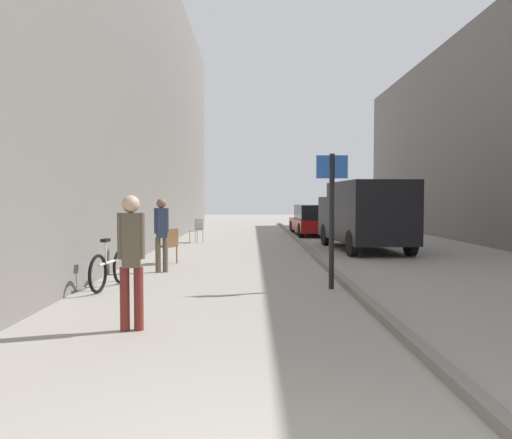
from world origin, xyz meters
name	(u,v)px	position (x,y,z in m)	size (l,w,h in m)	color
ground_plane	(262,258)	(0.00, 12.00, 0.00)	(80.00, 80.00, 0.00)	gray
building_facade_left	(89,65)	(-4.96, 12.00, 5.56)	(2.72, 40.00, 11.12)	slate
kerb_strip	(316,256)	(1.58, 12.00, 0.06)	(0.16, 40.00, 0.12)	slate
pedestrian_main_foreground	(161,230)	(-2.44, 9.32, 1.01)	(0.33, 0.26, 1.75)	brown
pedestrian_mid_block	(131,253)	(-1.89, 4.18, 1.03)	(0.35, 0.24, 1.79)	maroon
delivery_van	(364,214)	(3.51, 14.31, 1.24)	(2.38, 5.32, 2.30)	black
parked_car	(313,220)	(2.64, 21.25, 0.71)	(2.01, 4.28, 1.45)	maroon
street_sign_post	(332,209)	(1.23, 7.16, 1.55)	(0.60, 0.10, 2.60)	black
bicycle_leaning	(110,269)	(-3.07, 7.26, 0.38)	(0.30, 1.76, 0.98)	black
cafe_chair_near_window	(169,243)	(-2.51, 10.83, 0.55)	(0.60, 0.60, 0.94)	brown
cafe_chair_by_doorway	(198,229)	(-2.47, 17.28, 0.55)	(0.60, 0.60, 0.94)	#B7B2A8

